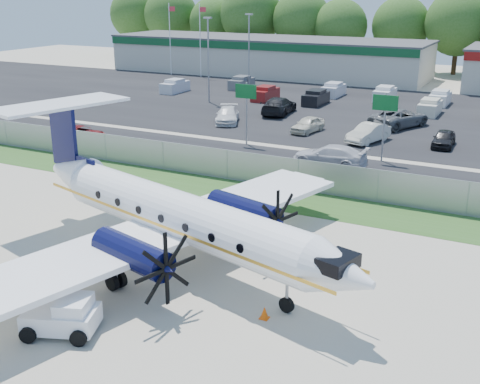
% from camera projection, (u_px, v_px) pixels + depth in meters
% --- Properties ---
extents(ground, '(170.00, 170.00, 0.00)m').
position_uv_depth(ground, '(177.00, 283.00, 25.78)').
color(ground, '#BCB39F').
rests_on(ground, ground).
extents(grass_verge, '(170.00, 4.00, 0.02)m').
position_uv_depth(grass_verge, '(285.00, 199.00, 35.92)').
color(grass_verge, '#2D561E').
rests_on(grass_verge, ground).
extents(access_road, '(170.00, 8.00, 0.02)m').
position_uv_depth(access_road, '(324.00, 169.00, 41.83)').
color(access_road, black).
rests_on(access_road, ground).
extents(parking_lot, '(170.00, 32.00, 0.02)m').
position_uv_depth(parking_lot, '(394.00, 115.00, 59.57)').
color(parking_lot, black).
rests_on(parking_lot, ground).
extents(perimeter_fence, '(120.00, 0.06, 1.99)m').
position_uv_depth(perimeter_fence, '(298.00, 175.00, 37.29)').
color(perimeter_fence, gray).
rests_on(perimeter_fence, ground).
extents(building_west, '(46.40, 12.40, 5.24)m').
position_uv_depth(building_west, '(266.00, 56.00, 87.55)').
color(building_west, beige).
rests_on(building_west, ground).
extents(sign_left, '(1.80, 0.26, 5.00)m').
position_uv_depth(sign_left, '(246.00, 100.00, 47.39)').
color(sign_left, gray).
rests_on(sign_left, ground).
extents(sign_mid, '(1.80, 0.26, 5.00)m').
position_uv_depth(sign_mid, '(385.00, 112.00, 42.69)').
color(sign_mid, gray).
rests_on(sign_mid, ground).
extents(flagpole_west, '(1.06, 0.12, 10.00)m').
position_uv_depth(flagpole_west, '(170.00, 35.00, 85.77)').
color(flagpole_west, white).
rests_on(flagpole_west, ground).
extents(flagpole_east, '(1.06, 0.12, 10.00)m').
position_uv_depth(flagpole_east, '(201.00, 36.00, 83.64)').
color(flagpole_east, white).
rests_on(flagpole_east, ground).
extents(light_pole_nw, '(0.90, 0.35, 9.09)m').
position_uv_depth(light_pole_nw, '(208.00, 54.00, 64.74)').
color(light_pole_nw, gray).
rests_on(light_pole_nw, ground).
extents(light_pole_sw, '(0.90, 0.35, 9.09)m').
position_uv_depth(light_pole_sw, '(249.00, 46.00, 73.19)').
color(light_pole_sw, gray).
rests_on(light_pole_sw, ground).
extents(tree_line, '(112.00, 6.00, 14.00)m').
position_uv_depth(tree_line, '(448.00, 74.00, 88.31)').
color(tree_line, '#2C5519').
rests_on(tree_line, ground).
extents(aircraft, '(20.75, 20.27, 6.34)m').
position_uv_depth(aircraft, '(175.00, 214.00, 26.75)').
color(aircraft, white).
rests_on(aircraft, ground).
extents(pushback_tug, '(2.97, 2.59, 1.40)m').
position_uv_depth(pushback_tug, '(64.00, 316.00, 21.88)').
color(pushback_tug, white).
rests_on(pushback_tug, ground).
extents(baggage_cart_near, '(2.32, 1.89, 1.05)m').
position_uv_depth(baggage_cart_near, '(51.00, 300.00, 23.37)').
color(baggage_cart_near, gray).
rests_on(baggage_cart_near, ground).
extents(cone_nose, '(0.35, 0.35, 0.50)m').
position_uv_depth(cone_nose, '(264.00, 313.00, 22.94)').
color(cone_nose, '#ED5407').
rests_on(cone_nose, ground).
extents(cone_starboard_wing, '(0.37, 0.37, 0.52)m').
position_uv_depth(cone_starboard_wing, '(343.00, 189.00, 37.11)').
color(cone_starboard_wing, '#ED5407').
rests_on(cone_starboard_wing, ground).
extents(road_car_west, '(4.66, 2.17, 1.29)m').
position_uv_depth(road_car_west, '(81.00, 142.00, 49.48)').
color(road_car_west, maroon).
rests_on(road_car_west, ground).
extents(road_car_mid, '(5.29, 2.17, 1.53)m').
position_uv_depth(road_car_mid, '(329.00, 166.00, 42.63)').
color(road_car_mid, silver).
rests_on(road_car_mid, ground).
extents(parked_car_a, '(3.82, 5.32, 1.43)m').
position_uv_depth(parked_car_a, '(227.00, 123.00, 56.39)').
color(parked_car_a, silver).
rests_on(parked_car_a, ground).
extents(parked_car_b, '(2.20, 4.19, 1.36)m').
position_uv_depth(parked_car_b, '(307.00, 132.00, 52.68)').
color(parked_car_b, beige).
rests_on(parked_car_b, ground).
extents(parked_car_c, '(2.83, 4.86, 1.51)m').
position_uv_depth(parked_car_c, '(368.00, 142.00, 49.28)').
color(parked_car_c, beige).
rests_on(parked_car_c, ground).
extents(parked_car_d, '(1.66, 3.93, 1.33)m').
position_uv_depth(parked_car_d, '(443.00, 147.00, 47.90)').
color(parked_car_d, black).
rests_on(parked_car_d, ground).
extents(parked_car_f, '(2.96, 6.06, 1.70)m').
position_uv_depth(parked_car_f, '(279.00, 114.00, 60.30)').
color(parked_car_f, black).
rests_on(parked_car_f, ground).
extents(parked_car_g, '(5.16, 6.77, 1.71)m').
position_uv_depth(parked_car_g, '(399.00, 127.00, 54.70)').
color(parked_car_g, '#595B5E').
rests_on(parked_car_g, ground).
extents(far_parking_rows, '(56.00, 10.00, 1.60)m').
position_uv_depth(far_parking_rows, '(405.00, 107.00, 63.80)').
color(far_parking_rows, gray).
rests_on(far_parking_rows, ground).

